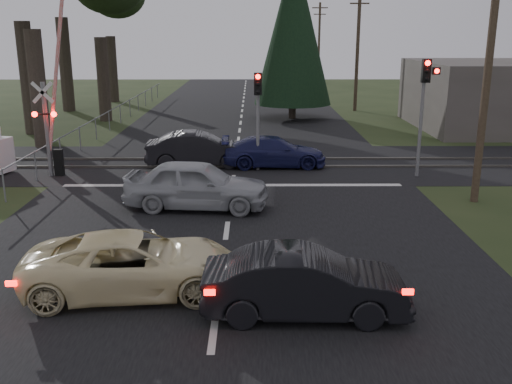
{
  "coord_description": "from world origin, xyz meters",
  "views": [
    {
      "loc": [
        0.77,
        -13.0,
        5.67
      ],
      "look_at": [
        0.87,
        2.61,
        1.3
      ],
      "focal_mm": 40.0,
      "sensor_mm": 36.0,
      "label": 1
    }
  ],
  "objects_px": {
    "crossing_signal": "(52,126)",
    "utility_pole_near": "(489,63)",
    "utility_pole_mid": "(358,46)",
    "blue_sedan": "(274,152)",
    "utility_pole_far": "(319,41)",
    "dark_car_far": "(199,150)",
    "traffic_signal_right": "(425,95)",
    "traffic_signal_center": "(258,105)",
    "cream_coupe": "(134,264)",
    "silver_car": "(197,185)",
    "dark_hatchback": "(305,284)"
  },
  "relations": [
    {
      "from": "utility_pole_far",
      "to": "dark_car_far",
      "type": "distance_m",
      "value": 44.86
    },
    {
      "from": "utility_pole_mid",
      "to": "dark_car_far",
      "type": "xyz_separation_m",
      "value": [
        -10.07,
        -18.53,
        -3.97
      ]
    },
    {
      "from": "utility_pole_near",
      "to": "blue_sedan",
      "type": "height_order",
      "value": "utility_pole_near"
    },
    {
      "from": "dark_car_far",
      "to": "silver_car",
      "type": "bearing_deg",
      "value": -179.23
    },
    {
      "from": "dark_hatchback",
      "to": "dark_car_far",
      "type": "distance_m",
      "value": 14.13
    },
    {
      "from": "traffic_signal_center",
      "to": "utility_pole_mid",
      "type": "xyz_separation_m",
      "value": [
        7.5,
        19.32,
        1.92
      ]
    },
    {
      "from": "traffic_signal_center",
      "to": "utility_pole_far",
      "type": "height_order",
      "value": "utility_pole_far"
    },
    {
      "from": "utility_pole_mid",
      "to": "dark_hatchback",
      "type": "height_order",
      "value": "utility_pole_mid"
    },
    {
      "from": "blue_sedan",
      "to": "dark_hatchback",
      "type": "bearing_deg",
      "value": 179.47
    },
    {
      "from": "traffic_signal_right",
      "to": "cream_coupe",
      "type": "xyz_separation_m",
      "value": [
        -9.44,
        -10.58,
        -2.64
      ]
    },
    {
      "from": "utility_pole_mid",
      "to": "dark_car_far",
      "type": "relative_size",
      "value": 1.97
    },
    {
      "from": "utility_pole_mid",
      "to": "utility_pole_far",
      "type": "relative_size",
      "value": 1.0
    },
    {
      "from": "traffic_signal_right",
      "to": "utility_pole_mid",
      "type": "relative_size",
      "value": 0.52
    },
    {
      "from": "utility_pole_near",
      "to": "traffic_signal_center",
      "type": "bearing_deg",
      "value": 148.05
    },
    {
      "from": "utility_pole_mid",
      "to": "utility_pole_far",
      "type": "distance_m",
      "value": 25.0
    },
    {
      "from": "silver_car",
      "to": "blue_sedan",
      "type": "distance_m",
      "value": 6.75
    },
    {
      "from": "utility_pole_near",
      "to": "utility_pole_far",
      "type": "bearing_deg",
      "value": 90.0
    },
    {
      "from": "crossing_signal",
      "to": "utility_pole_mid",
      "type": "bearing_deg",
      "value": 52.03
    },
    {
      "from": "crossing_signal",
      "to": "utility_pole_near",
      "type": "bearing_deg",
      "value": -13.5
    },
    {
      "from": "dark_hatchback",
      "to": "dark_car_far",
      "type": "bearing_deg",
      "value": 15.3
    },
    {
      "from": "traffic_signal_right",
      "to": "cream_coupe",
      "type": "relative_size",
      "value": 0.97
    },
    {
      "from": "utility_pole_far",
      "to": "traffic_signal_center",
      "type": "bearing_deg",
      "value": -99.6
    },
    {
      "from": "cream_coupe",
      "to": "silver_car",
      "type": "bearing_deg",
      "value": -12.8
    },
    {
      "from": "utility_pole_mid",
      "to": "silver_car",
      "type": "relative_size",
      "value": 1.89
    },
    {
      "from": "traffic_signal_right",
      "to": "traffic_signal_center",
      "type": "relative_size",
      "value": 1.15
    },
    {
      "from": "utility_pole_near",
      "to": "utility_pole_mid",
      "type": "distance_m",
      "value": 24.0
    },
    {
      "from": "cream_coupe",
      "to": "traffic_signal_center",
      "type": "bearing_deg",
      "value": -19.35
    },
    {
      "from": "utility_pole_far",
      "to": "utility_pole_mid",
      "type": "bearing_deg",
      "value": -90.0
    },
    {
      "from": "utility_pole_mid",
      "to": "cream_coupe",
      "type": "relative_size",
      "value": 1.85
    },
    {
      "from": "cream_coupe",
      "to": "dark_car_far",
      "type": "height_order",
      "value": "dark_car_far"
    },
    {
      "from": "dark_hatchback",
      "to": "silver_car",
      "type": "relative_size",
      "value": 0.89
    },
    {
      "from": "blue_sedan",
      "to": "traffic_signal_right",
      "type": "bearing_deg",
      "value": -109.53
    },
    {
      "from": "dark_hatchback",
      "to": "dark_car_far",
      "type": "xyz_separation_m",
      "value": [
        -3.42,
        13.71,
        0.06
      ]
    },
    {
      "from": "crossing_signal",
      "to": "utility_pole_mid",
      "type": "xyz_separation_m",
      "value": [
        15.77,
        20.21,
        2.67
      ]
    },
    {
      "from": "utility_pole_near",
      "to": "dark_car_far",
      "type": "height_order",
      "value": "utility_pole_near"
    },
    {
      "from": "utility_pole_far",
      "to": "blue_sedan",
      "type": "height_order",
      "value": "utility_pole_far"
    },
    {
      "from": "dark_car_far",
      "to": "utility_pole_far",
      "type": "bearing_deg",
      "value": -16.79
    },
    {
      "from": "crossing_signal",
      "to": "silver_car",
      "type": "xyz_separation_m",
      "value": [
        6.19,
        -4.51,
        -1.25
      ]
    },
    {
      "from": "crossing_signal",
      "to": "utility_pole_near",
      "type": "xyz_separation_m",
      "value": [
        15.77,
        -3.79,
        2.67
      ]
    },
    {
      "from": "traffic_signal_right",
      "to": "blue_sedan",
      "type": "height_order",
      "value": "traffic_signal_right"
    },
    {
      "from": "silver_car",
      "to": "dark_car_far",
      "type": "distance_m",
      "value": 6.21
    },
    {
      "from": "crossing_signal",
      "to": "dark_hatchback",
      "type": "bearing_deg",
      "value": -52.81
    },
    {
      "from": "blue_sedan",
      "to": "dark_car_far",
      "type": "xyz_separation_m",
      "value": [
        -3.28,
        0.05,
        0.1
      ]
    },
    {
      "from": "utility_pole_far",
      "to": "dark_hatchback",
      "type": "height_order",
      "value": "utility_pole_far"
    },
    {
      "from": "traffic_signal_right",
      "to": "dark_hatchback",
      "type": "relative_size",
      "value": 1.11
    },
    {
      "from": "silver_car",
      "to": "cream_coupe",
      "type": "bearing_deg",
      "value": 178.35
    },
    {
      "from": "traffic_signal_center",
      "to": "utility_pole_near",
      "type": "distance_m",
      "value": 9.05
    },
    {
      "from": "blue_sedan",
      "to": "utility_pole_far",
      "type": "bearing_deg",
      "value": -9.99
    },
    {
      "from": "utility_pole_near",
      "to": "silver_car",
      "type": "height_order",
      "value": "utility_pole_near"
    },
    {
      "from": "utility_pole_far",
      "to": "blue_sedan",
      "type": "relative_size",
      "value": 1.99
    }
  ]
}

